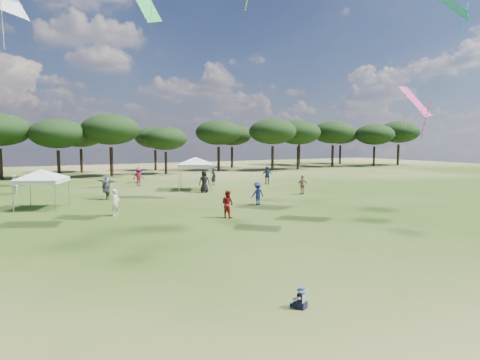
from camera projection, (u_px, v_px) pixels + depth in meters
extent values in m
plane|color=#354E17|center=(358.00, 345.00, 8.55)|extent=(140.00, 140.00, 0.00)
cylinder|color=black|center=(1.00, 164.00, 44.53)|extent=(0.40, 0.40, 3.46)
cylinder|color=black|center=(59.00, 164.00, 46.26)|extent=(0.37, 0.37, 3.21)
ellipsoid|color=black|center=(57.00, 134.00, 45.91)|extent=(6.24, 6.24, 3.36)
cylinder|color=black|center=(112.00, 162.00, 48.60)|extent=(0.41, 0.41, 3.56)
ellipsoid|color=black|center=(110.00, 129.00, 48.22)|extent=(6.91, 6.91, 3.73)
cylinder|color=black|center=(166.00, 163.00, 52.21)|extent=(0.33, 0.33, 2.88)
ellipsoid|color=black|center=(166.00, 138.00, 51.90)|extent=(5.60, 5.60, 3.02)
cylinder|color=black|center=(219.00, 159.00, 58.49)|extent=(0.39, 0.39, 3.44)
ellipsoid|color=black|center=(218.00, 133.00, 58.11)|extent=(6.69, 6.69, 3.60)
cylinder|color=black|center=(272.00, 158.00, 58.27)|extent=(0.40, 0.40, 3.53)
ellipsoid|color=black|center=(273.00, 131.00, 57.89)|extent=(6.86, 6.86, 3.70)
cylinder|color=black|center=(298.00, 158.00, 60.93)|extent=(0.40, 0.40, 3.47)
ellipsoid|color=black|center=(298.00, 133.00, 60.56)|extent=(6.74, 6.74, 3.63)
cylinder|color=black|center=(332.00, 156.00, 66.73)|extent=(0.41, 0.41, 3.57)
ellipsoid|color=black|center=(333.00, 132.00, 66.35)|extent=(6.94, 6.94, 3.74)
cylinder|color=black|center=(374.00, 156.00, 68.06)|extent=(0.38, 0.38, 3.35)
ellipsoid|color=black|center=(375.00, 134.00, 67.70)|extent=(6.51, 6.51, 3.51)
cylinder|color=black|center=(398.00, 155.00, 71.56)|extent=(0.42, 0.42, 3.66)
ellipsoid|color=black|center=(399.00, 132.00, 71.16)|extent=(7.10, 7.10, 3.83)
cylinder|color=black|center=(81.00, 161.00, 54.78)|extent=(0.37, 0.37, 3.20)
ellipsoid|color=black|center=(80.00, 135.00, 54.43)|extent=(6.21, 6.21, 3.35)
cylinder|color=black|center=(155.00, 160.00, 58.48)|extent=(0.34, 0.34, 2.99)
ellipsoid|color=black|center=(155.00, 137.00, 58.16)|extent=(5.81, 5.81, 3.13)
cylinder|color=black|center=(232.00, 157.00, 64.87)|extent=(0.38, 0.38, 3.31)
ellipsoid|color=black|center=(232.00, 135.00, 64.51)|extent=(6.43, 6.43, 3.47)
cylinder|color=black|center=(299.00, 155.00, 71.66)|extent=(0.42, 0.42, 3.64)
ellipsoid|color=black|center=(299.00, 132.00, 71.27)|extent=(7.06, 7.06, 3.81)
cylinder|color=black|center=(340.00, 154.00, 75.43)|extent=(0.40, 0.40, 3.46)
ellipsoid|color=black|center=(341.00, 134.00, 75.06)|extent=(6.72, 6.72, 3.62)
cylinder|color=gray|center=(13.00, 197.00, 24.20)|extent=(0.06, 0.06, 1.85)
cylinder|color=gray|center=(55.00, 197.00, 24.43)|extent=(0.06, 0.06, 1.85)
cylinder|color=gray|center=(30.00, 192.00, 26.67)|extent=(0.06, 0.06, 1.85)
cylinder|color=gray|center=(69.00, 192.00, 26.90)|extent=(0.06, 0.06, 1.85)
cube|color=silver|center=(42.00, 181.00, 25.46)|extent=(3.47, 3.47, 0.25)
pyramid|color=silver|center=(41.00, 169.00, 25.39)|extent=(4.96, 4.96, 0.60)
cylinder|color=gray|center=(179.00, 179.00, 33.79)|extent=(0.06, 0.06, 2.23)
cylinder|color=gray|center=(211.00, 179.00, 34.02)|extent=(0.06, 0.06, 2.23)
cylinder|color=gray|center=(181.00, 176.00, 36.47)|extent=(0.06, 0.06, 2.23)
cylinder|color=gray|center=(211.00, 176.00, 36.70)|extent=(0.06, 0.06, 2.23)
cube|color=silver|center=(195.00, 165.00, 35.14)|extent=(3.77, 3.77, 0.25)
pyramid|color=silver|center=(195.00, 157.00, 35.07)|extent=(5.35, 5.35, 0.60)
cube|color=black|center=(302.00, 305.00, 10.40)|extent=(0.31, 0.31, 0.18)
cube|color=black|center=(294.00, 306.00, 10.45)|extent=(0.16, 0.23, 0.10)
cube|color=black|center=(297.00, 304.00, 10.57)|extent=(0.16, 0.23, 0.10)
cube|color=white|center=(302.00, 297.00, 10.38)|extent=(0.27, 0.24, 0.24)
cylinder|color=white|center=(297.00, 299.00, 10.31)|extent=(0.16, 0.24, 0.14)
cylinder|color=white|center=(302.00, 295.00, 10.54)|extent=(0.16, 0.24, 0.14)
sphere|color=#E0B293|center=(302.00, 291.00, 10.37)|extent=(0.16, 0.16, 0.16)
cone|color=teal|center=(302.00, 290.00, 10.36)|extent=(0.27, 0.27, 0.03)
cylinder|color=teal|center=(302.00, 289.00, 10.36)|extent=(0.18, 0.18, 0.07)
imported|color=#4A494E|center=(106.00, 188.00, 29.50)|extent=(1.66, 2.11, 1.74)
imported|color=maroon|center=(139.00, 177.00, 38.22)|extent=(1.33, 1.22, 1.80)
imported|color=white|center=(14.00, 185.00, 32.56)|extent=(0.73, 0.86, 1.56)
imported|color=navy|center=(257.00, 193.00, 27.03)|extent=(1.08, 0.72, 1.56)
imported|color=maroon|center=(228.00, 204.00, 22.58)|extent=(0.85, 0.94, 1.56)
imported|color=#8C664C|center=(303.00, 185.00, 32.36)|extent=(0.93, 0.43, 1.56)
imported|color=black|center=(204.00, 182.00, 33.45)|extent=(1.05, 0.86, 1.85)
imported|color=#15274C|center=(267.00, 175.00, 39.76)|extent=(1.14, 0.78, 1.80)
imported|color=navy|center=(139.00, 174.00, 41.27)|extent=(1.30, 2.20, 1.74)
imported|color=silver|center=(116.00, 203.00, 23.16)|extent=(0.66, 0.66, 1.54)
imported|color=#313337|center=(214.00, 176.00, 39.01)|extent=(0.49, 0.70, 1.80)
plane|color=silver|center=(2.00, 1.00, 15.21)|extent=(2.29, 2.36, 1.61)
plane|color=#D13477|center=(416.00, 101.00, 21.14)|extent=(2.65, 2.07, 1.84)
plane|color=#1CA2D7|center=(452.00, 5.00, 23.92)|extent=(2.84, 2.83, 1.95)
plane|color=green|center=(148.00, 8.00, 35.58)|extent=(3.29, 1.88, 3.11)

